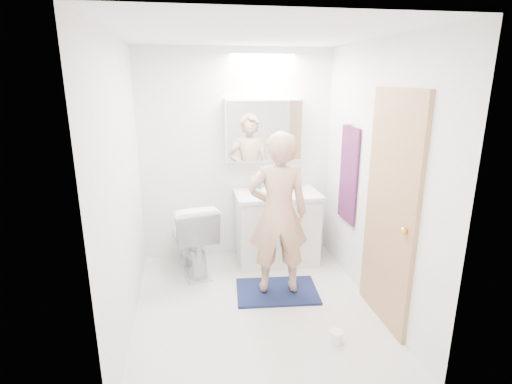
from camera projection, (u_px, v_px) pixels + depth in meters
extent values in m
plane|color=silver|center=(255.00, 307.00, 3.75)|extent=(2.50, 2.50, 0.00)
plane|color=white|center=(255.00, 34.00, 3.08)|extent=(2.50, 2.50, 0.00)
plane|color=white|center=(237.00, 156.00, 4.60)|extent=(2.50, 0.00, 2.50)
plane|color=white|center=(293.00, 240.00, 2.24)|extent=(2.50, 0.00, 2.50)
plane|color=white|center=(122.00, 189.00, 3.24)|extent=(0.00, 2.50, 2.50)
plane|color=white|center=(375.00, 178.00, 3.60)|extent=(0.00, 2.50, 2.50)
cube|color=white|center=(277.00, 228.00, 4.63)|extent=(0.90, 0.55, 0.78)
cube|color=silver|center=(277.00, 194.00, 4.51)|extent=(0.95, 0.58, 0.04)
cylinder|color=white|center=(277.00, 191.00, 4.53)|extent=(0.36, 0.36, 0.03)
cylinder|color=silver|center=(273.00, 181.00, 4.69)|extent=(0.02, 0.02, 0.16)
cube|color=white|center=(264.00, 130.00, 4.50)|extent=(0.88, 0.14, 0.70)
cube|color=silver|center=(265.00, 131.00, 4.42)|extent=(0.84, 0.01, 0.66)
imported|color=white|center=(192.00, 236.00, 4.35)|extent=(0.59, 0.86, 0.81)
cube|color=#161E46|center=(277.00, 291.00, 4.00)|extent=(0.85, 0.62, 0.02)
imported|color=tan|center=(278.00, 214.00, 3.77)|extent=(0.61, 0.43, 1.57)
cube|color=tan|center=(390.00, 212.00, 3.32)|extent=(0.04, 0.80, 2.00)
sphere|color=gold|center=(404.00, 231.00, 3.04)|extent=(0.06, 0.06, 0.06)
cube|color=#111C37|center=(348.00, 175.00, 4.14)|extent=(0.02, 0.42, 1.00)
cylinder|color=silver|center=(351.00, 124.00, 4.00)|extent=(0.07, 0.02, 0.02)
imported|color=beige|center=(253.00, 181.00, 4.58)|extent=(0.12, 0.12, 0.21)
imported|color=#5484B4|center=(263.00, 182.00, 4.63)|extent=(0.11, 0.11, 0.18)
imported|color=#3940AB|center=(296.00, 184.00, 4.69)|extent=(0.10, 0.10, 0.09)
cylinder|color=white|center=(336.00, 337.00, 3.24)|extent=(0.11, 0.11, 0.10)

